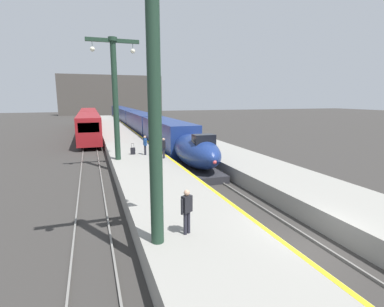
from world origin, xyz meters
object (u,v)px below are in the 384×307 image
Objects in this scene: passenger_near_edge at (145,144)px; station_column_near at (155,59)px; passenger_far_waiting at (164,146)px; passenger_mid_platform at (187,208)px; highspeed_train_main at (135,120)px; regional_train_adjacent at (89,121)px; rolling_suitcase at (133,151)px; station_column_mid at (115,88)px.

station_column_near is at bearing -98.49° from passenger_near_edge.
passenger_far_waiting is at bearing 75.68° from station_column_near.
passenger_mid_platform is at bearing 13.74° from station_column_near.
highspeed_train_main is 2.08× the size of regional_train_adjacent.
regional_train_adjacent is 43.74m from station_column_near.
passenger_near_edge reaches higher than rolling_suitcase.
passenger_mid_platform is at bearing -100.20° from passenger_far_waiting.
passenger_near_edge is at bearing 120.80° from passenger_far_waiting.
station_column_mid reaches higher than passenger_far_waiting.
passenger_mid_platform is (1.11, 0.27, -5.15)m from station_column_near.
highspeed_train_main is at bearing 83.40° from passenger_near_edge.
station_column_mid is at bearing -100.77° from highspeed_train_main.
station_column_near reaches higher than rolling_suitcase.
passenger_near_edge is 1.34m from rolling_suitcase.
station_column_mid is (2.20, -28.56, 4.61)m from regional_train_adjacent.
passenger_far_waiting is 1.72× the size of rolling_suitcase.
station_column_mid is at bearing 94.56° from passenger_mid_platform.
rolling_suitcase is (-2.20, 2.55, -0.69)m from passenger_far_waiting.
highspeed_train_main is at bearing 82.73° from station_column_near.
passenger_near_edge is (-3.44, -29.73, 0.07)m from highspeed_train_main.
station_column_mid is 5.62× the size of passenger_mid_platform.
passenger_mid_platform is 1.72× the size of rolling_suitcase.
regional_train_adjacent reaches higher than passenger_far_waiting.
station_column_near is 5.28m from passenger_mid_platform.
passenger_mid_platform is 16.42m from rolling_suitcase.
highspeed_train_main is 29.52m from rolling_suitcase.
passenger_mid_platform reaches higher than rolling_suitcase.
highspeed_train_main is 77.52× the size of rolling_suitcase.
rolling_suitcase is (-1.01, 0.55, -0.69)m from passenger_near_edge.
highspeed_train_main is 8.02× the size of station_column_mid.
station_column_near reaches higher than highspeed_train_main.
passenger_near_edge is at bearing -28.40° from rolling_suitcase.
passenger_near_edge is 1.00× the size of passenger_far_waiting.
passenger_near_edge and passenger_mid_platform have the same top height.
station_column_near is (-5.85, -45.85, 5.22)m from highspeed_train_main.
regional_train_adjacent is 27.66m from passenger_near_edge.
regional_train_adjacent is 29.85m from passenger_far_waiting.
station_column_near is 6.00× the size of passenger_near_edge.
regional_train_adjacent reaches higher than passenger_near_edge.
station_column_mid is 5.62× the size of passenger_near_edge.
passenger_far_waiting is at bearing -49.18° from rolling_suitcase.
passenger_near_edge is (2.41, 16.13, -5.15)m from station_column_near.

